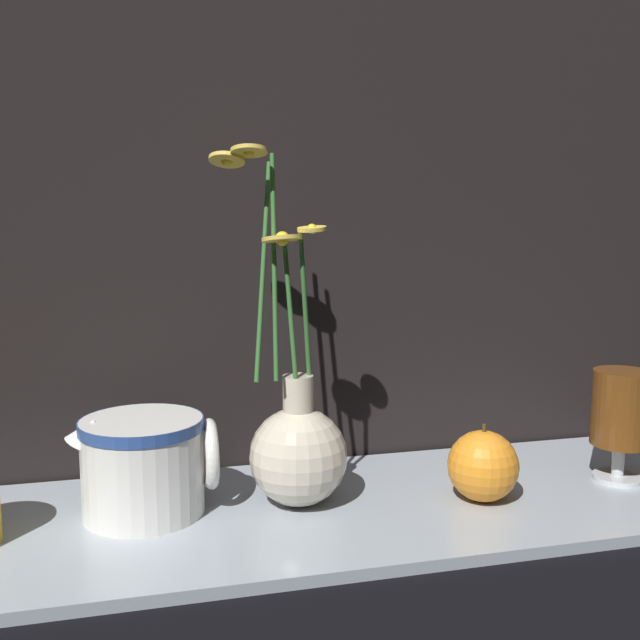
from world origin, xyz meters
TOP-DOWN VIEW (x-y plane):
  - ground_plane at (0.00, 0.00)m, footprint 6.00×6.00m
  - shelf at (0.00, 0.00)m, footprint 0.88×0.29m
  - backdrop_wall at (0.00, 0.16)m, footprint 1.38×0.02m
  - vase_with_flowers at (-0.03, 0.01)m, footprint 0.14×0.11m
  - ceramic_pitcher at (-0.19, 0.03)m, footprint 0.15×0.13m
  - tea_glass at (0.35, -0.01)m, footprint 0.07×0.07m
  - orange_fruit at (0.17, -0.03)m, footprint 0.08×0.08m

SIDE VIEW (x-z plane):
  - ground_plane at x=0.00m, z-range 0.00..0.00m
  - shelf at x=0.00m, z-range 0.00..0.01m
  - orange_fruit at x=0.17m, z-range 0.01..0.09m
  - ceramic_pitcher at x=-0.19m, z-range 0.01..0.13m
  - vase_with_flowers at x=-0.03m, z-range -0.11..0.27m
  - tea_glass at x=0.35m, z-range 0.03..0.16m
  - backdrop_wall at x=0.00m, z-range 0.00..1.10m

